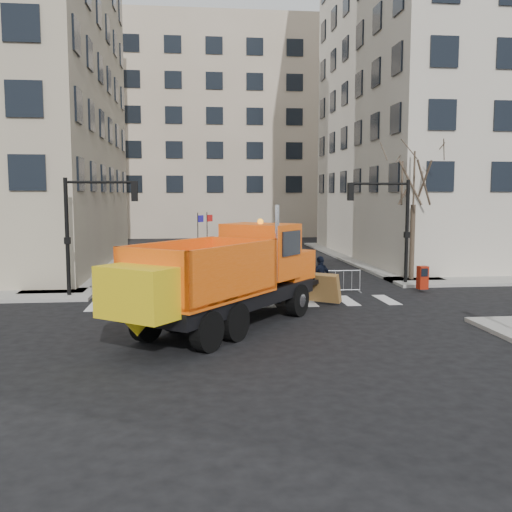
{
  "coord_description": "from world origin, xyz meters",
  "views": [
    {
      "loc": [
        -2.41,
        -18.64,
        4.62
      ],
      "look_at": [
        -0.07,
        2.5,
        2.35
      ],
      "focal_mm": 40.0,
      "sensor_mm": 36.0,
      "label": 1
    }
  ],
  "objects": [
    {
      "name": "traffic_light_left",
      "position": [
        -8.0,
        7.5,
        2.7
      ],
      "size": [
        0.18,
        0.18,
        5.4
      ],
      "primitive_type": "cylinder",
      "color": "black",
      "rests_on": "ground"
    },
    {
      "name": "ground",
      "position": [
        0.0,
        0.0,
        0.0
      ],
      "size": [
        120.0,
        120.0,
        0.0
      ],
      "primitive_type": "plane",
      "color": "black",
      "rests_on": "ground"
    },
    {
      "name": "plow_truck",
      "position": [
        -1.34,
        0.75,
        1.91
      ],
      "size": [
        9.04,
        10.55,
        4.29
      ],
      "rotation": [
        0.0,
        0.0,
        0.92
      ],
      "color": "black",
      "rests_on": "ground"
    },
    {
      "name": "street_tree",
      "position": [
        9.2,
        10.5,
        3.75
      ],
      "size": [
        3.0,
        3.0,
        7.5
      ],
      "primitive_type": null,
      "color": "#382B21",
      "rests_on": "ground"
    },
    {
      "name": "cop_c",
      "position": [
        3.17,
        5.79,
        0.98
      ],
      "size": [
        1.23,
        1.03,
        1.96
      ],
      "primitive_type": "imported",
      "rotation": [
        0.0,
        0.0,
        3.72
      ],
      "color": "black",
      "rests_on": "ground"
    },
    {
      "name": "building_right",
      "position": [
        20.0,
        22.0,
        16.0
      ],
      "size": [
        22.0,
        22.0,
        32.0
      ],
      "primitive_type": "cube",
      "color": "#BFB3A2",
      "rests_on": "ground"
    },
    {
      "name": "cop_a",
      "position": [
        1.64,
        4.1,
        0.88
      ],
      "size": [
        0.75,
        0.62,
        1.76
      ],
      "primitive_type": "imported",
      "rotation": [
        0.0,
        0.0,
        3.49
      ],
      "color": "black",
      "rests_on": "ground"
    },
    {
      "name": "newspaper_box",
      "position": [
        8.49,
        7.31,
        0.7
      ],
      "size": [
        0.49,
        0.45,
        1.1
      ],
      "primitive_type": "cube",
      "rotation": [
        0.0,
        0.0,
        0.12
      ],
      "color": "maroon",
      "rests_on": "sidewalk_back"
    },
    {
      "name": "traffic_light_right",
      "position": [
        8.5,
        9.5,
        2.7
      ],
      "size": [
        0.18,
        0.18,
        5.4
      ],
      "primitive_type": "cylinder",
      "color": "black",
      "rests_on": "ground"
    },
    {
      "name": "crowd_barriers",
      "position": [
        -0.75,
        7.6,
        0.55
      ],
      "size": [
        12.6,
        0.6,
        1.1
      ],
      "primitive_type": null,
      "color": "#9EA0A5",
      "rests_on": "ground"
    },
    {
      "name": "sidewalk_back",
      "position": [
        0.0,
        8.5,
        0.07
      ],
      "size": [
        64.0,
        5.0,
        0.15
      ],
      "primitive_type": "cube",
      "color": "gray",
      "rests_on": "ground"
    },
    {
      "name": "cop_b",
      "position": [
        1.26,
        5.36,
        0.91
      ],
      "size": [
        1.03,
        0.89,
        1.82
      ],
      "primitive_type": "imported",
      "rotation": [
        0.0,
        0.0,
        3.39
      ],
      "color": "black",
      "rests_on": "ground"
    },
    {
      "name": "worker",
      "position": [
        -3.76,
        8.15,
        1.05
      ],
      "size": [
        1.34,
        1.19,
        1.8
      ],
      "primitive_type": "imported",
      "rotation": [
        0.0,
        0.0,
        0.57
      ],
      "color": "#CFDA19",
      "rests_on": "sidewalk_back"
    },
    {
      "name": "building_far",
      "position": [
        0.0,
        52.0,
        12.0
      ],
      "size": [
        30.0,
        18.0,
        24.0
      ],
      "primitive_type": "cube",
      "color": "tan",
      "rests_on": "ground"
    }
  ]
}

